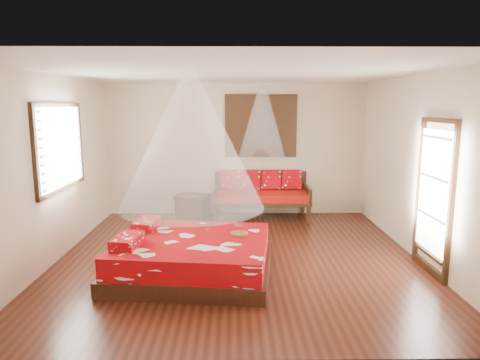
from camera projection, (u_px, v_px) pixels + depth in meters
The scene contains 10 objects.
room at pixel (238, 168), 6.42m from camera, with size 5.54×5.54×2.84m.
bed at pixel (192, 256), 5.98m from camera, with size 2.33×2.15×0.64m.
daybed at pixel (261, 193), 8.93m from camera, with size 1.97×0.88×0.98m.
storage_chest at pixel (193, 206), 9.02m from camera, with size 0.80×0.68×0.47m.
shutter_panel at pixel (261, 126), 9.02m from camera, with size 1.52×0.06×1.32m.
window_left at pixel (61, 147), 6.53m from camera, with size 0.10×1.74×1.34m.
glazed_door at pixel (434, 197), 5.92m from camera, with size 0.08×1.02×2.16m.
wine_tray at pixel (239, 231), 6.12m from camera, with size 0.26×0.26×0.21m.
mosquito_net_main at pixel (191, 142), 5.71m from camera, with size 1.97×1.97×1.80m, color white.
mosquito_net_daybed at pixel (262, 122), 8.54m from camera, with size 0.98×0.98×1.50m, color white.
Camera 1 is at (-0.05, -6.36, 2.33)m, focal length 32.00 mm.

